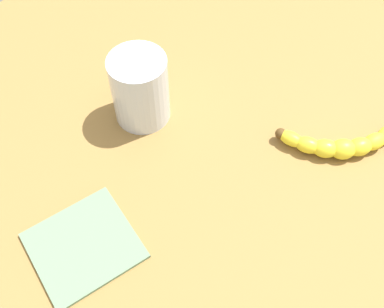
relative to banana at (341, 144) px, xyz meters
The scene contains 4 objects.
wooden_tabletop 19.45cm from the banana, 124.91° to the right, with size 120.00×120.00×3.00cm, color olive.
banana is the anchor object (origin of this frame).
smoothie_glass 32.91cm from the banana, 148.46° to the right, with size 9.19×9.19×12.10cm.
folded_napkin 41.99cm from the banana, 111.95° to the right, with size 13.11×13.85×0.60cm, color slate.
Camera 1 is at (24.10, -30.74, 63.28)cm, focal length 43.01 mm.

